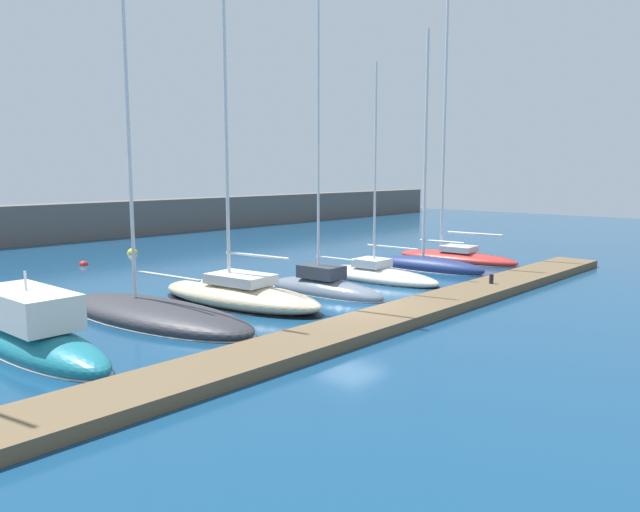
% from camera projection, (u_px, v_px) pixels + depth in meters
% --- Properties ---
extents(ground_plane, '(120.00, 120.00, 0.00)m').
position_uv_depth(ground_plane, '(349.00, 313.00, 24.52)').
color(ground_plane, navy).
extents(dock_pier, '(37.92, 2.33, 0.38)m').
position_uv_depth(dock_pier, '(394.00, 317.00, 23.06)').
color(dock_pier, brown).
rests_on(dock_pier, ground_plane).
extents(breakwater_seawall, '(108.00, 2.35, 3.03)m').
position_uv_depth(breakwater_seawall, '(13.00, 225.00, 46.39)').
color(breakwater_seawall, '#5B5651').
rests_on(breakwater_seawall, ground_plane).
extents(motorboat_teal_second, '(2.40, 8.82, 2.95)m').
position_uv_depth(motorboat_teal_second, '(31.00, 335.00, 19.31)').
color(motorboat_teal_second, '#19707F').
rests_on(motorboat_teal_second, ground_plane).
extents(sailboat_charcoal_third, '(4.32, 10.37, 16.15)m').
position_uv_depth(sailboat_charcoal_third, '(154.00, 314.00, 23.31)').
color(sailboat_charcoal_third, '#2D2D33').
rests_on(sailboat_charcoal_third, ground_plane).
extents(sailboat_sand_fourth, '(3.83, 8.77, 17.72)m').
position_uv_depth(sailboat_sand_fourth, '(239.00, 293.00, 25.99)').
color(sailboat_sand_fourth, beige).
rests_on(sailboat_sand_fourth, ground_plane).
extents(sailboat_slate_fifth, '(2.23, 6.50, 13.81)m').
position_uv_depth(sailboat_slate_fifth, '(325.00, 288.00, 28.28)').
color(sailboat_slate_fifth, slate).
rests_on(sailboat_slate_fifth, ground_plane).
extents(sailboat_ivory_sixth, '(2.57, 7.41, 11.31)m').
position_uv_depth(sailboat_ivory_sixth, '(376.00, 275.00, 31.84)').
color(sailboat_ivory_sixth, silver).
rests_on(sailboat_ivory_sixth, ground_plane).
extents(sailboat_navy_seventh, '(2.18, 6.95, 13.62)m').
position_uv_depth(sailboat_navy_seventh, '(428.00, 263.00, 34.92)').
color(sailboat_navy_seventh, navy).
rests_on(sailboat_navy_seventh, ground_plane).
extents(sailboat_red_eighth, '(3.00, 8.15, 17.13)m').
position_uv_depth(sailboat_red_eighth, '(456.00, 255.00, 38.36)').
color(sailboat_red_eighth, '#B72D28').
rests_on(sailboat_red_eighth, ground_plane).
extents(mooring_buoy_red, '(0.54, 0.54, 0.54)m').
position_uv_depth(mooring_buoy_red, '(84.00, 265.00, 36.79)').
color(mooring_buoy_red, red).
rests_on(mooring_buoy_red, ground_plane).
extents(mooring_buoy_yellow, '(0.73, 0.73, 0.73)m').
position_uv_depth(mooring_buoy_yellow, '(133.00, 253.00, 41.99)').
color(mooring_buoy_yellow, yellow).
rests_on(mooring_buoy_yellow, ground_plane).
extents(dock_bollard, '(0.20, 0.20, 0.44)m').
position_uv_depth(dock_bollard, '(491.00, 279.00, 28.74)').
color(dock_bollard, black).
rests_on(dock_bollard, dock_pier).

